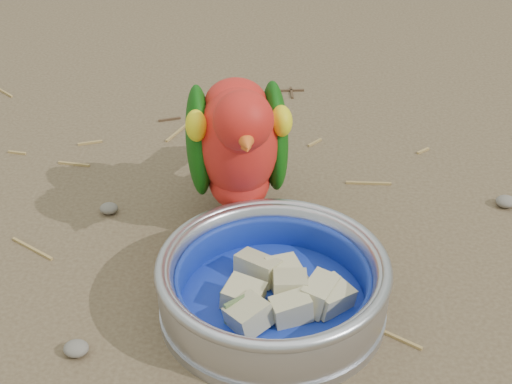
# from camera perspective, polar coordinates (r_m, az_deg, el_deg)

# --- Properties ---
(ground) EXTENTS (60.00, 60.00, 0.00)m
(ground) POSITION_cam_1_polar(r_m,az_deg,el_deg) (0.81, -4.11, -6.42)
(ground) COLOR brown
(food_bowl) EXTENTS (0.22, 0.22, 0.02)m
(food_bowl) POSITION_cam_1_polar(r_m,az_deg,el_deg) (0.77, 1.22, -8.27)
(food_bowl) COLOR #B2B2BA
(food_bowl) RESTS_ON ground
(bowl_wall) EXTENTS (0.22, 0.22, 0.04)m
(bowl_wall) POSITION_cam_1_polar(r_m,az_deg,el_deg) (0.75, 1.24, -6.54)
(bowl_wall) COLOR #B2B2BA
(bowl_wall) RESTS_ON food_bowl
(fruit_wedges) EXTENTS (0.13, 0.13, 0.03)m
(fruit_wedges) POSITION_cam_1_polar(r_m,az_deg,el_deg) (0.75, 1.24, -6.95)
(fruit_wedges) COLOR #BEB383
(fruit_wedges) RESTS_ON food_bowl
(lory_parrot) EXTENTS (0.15, 0.25, 0.19)m
(lory_parrot) POSITION_cam_1_polar(r_m,az_deg,el_deg) (0.84, -1.29, 2.72)
(lory_parrot) COLOR red
(lory_parrot) RESTS_ON ground
(ground_debris) EXTENTS (0.90, 0.80, 0.01)m
(ground_debris) POSITION_cam_1_polar(r_m,az_deg,el_deg) (0.87, -3.15, -3.03)
(ground_debris) COLOR #A38248
(ground_debris) RESTS_ON ground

